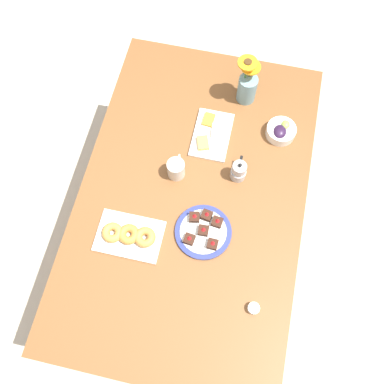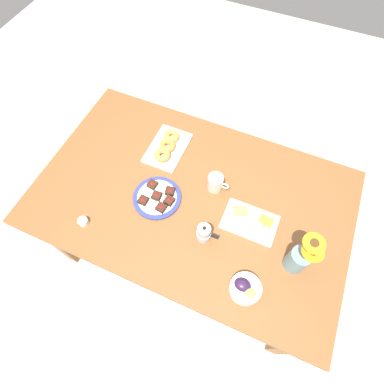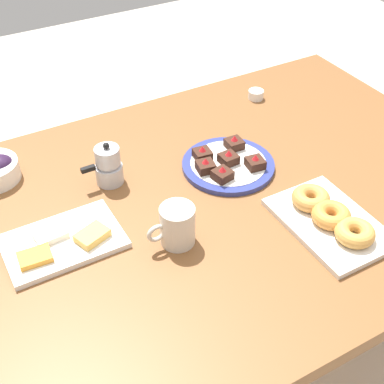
{
  "view_description": "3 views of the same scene",
  "coord_description": "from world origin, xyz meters",
  "px_view_note": "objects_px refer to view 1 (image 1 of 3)",
  "views": [
    {
      "loc": [
        -0.69,
        -0.15,
        2.51
      ],
      "look_at": [
        0.0,
        0.0,
        0.78
      ],
      "focal_mm": 40.0,
      "sensor_mm": 36.0,
      "label": 1
    },
    {
      "loc": [
        0.28,
        -0.66,
        2.1
      ],
      "look_at": [
        0.0,
        0.0,
        0.78
      ],
      "focal_mm": 28.0,
      "sensor_mm": 36.0,
      "label": 2
    },
    {
      "loc": [
        0.48,
        0.85,
        1.6
      ],
      "look_at": [
        0.0,
        0.0,
        0.78
      ],
      "focal_mm": 50.0,
      "sensor_mm": 36.0,
      "label": 3
    }
  ],
  "objects_px": {
    "flower_vase": "(247,86)",
    "moka_pot": "(239,171)",
    "dessert_plate": "(203,231)",
    "dining_table": "(192,202)",
    "jam_cup_honey": "(254,308)",
    "grape_bowl": "(281,131)",
    "cheese_platter": "(211,134)",
    "croissant_platter": "(129,235)",
    "coffee_mug": "(176,169)"
  },
  "relations": [
    {
      "from": "flower_vase",
      "to": "moka_pot",
      "type": "xyz_separation_m",
      "value": [
        -0.42,
        -0.04,
        -0.04
      ]
    },
    {
      "from": "flower_vase",
      "to": "dessert_plate",
      "type": "bearing_deg",
      "value": 175.4
    },
    {
      "from": "dining_table",
      "to": "moka_pot",
      "type": "bearing_deg",
      "value": -52.59
    },
    {
      "from": "dining_table",
      "to": "jam_cup_honey",
      "type": "distance_m",
      "value": 0.56
    },
    {
      "from": "grape_bowl",
      "to": "dessert_plate",
      "type": "distance_m",
      "value": 0.6
    },
    {
      "from": "grape_bowl",
      "to": "cheese_platter",
      "type": "height_order",
      "value": "grape_bowl"
    },
    {
      "from": "grape_bowl",
      "to": "croissant_platter",
      "type": "distance_m",
      "value": 0.85
    },
    {
      "from": "cheese_platter",
      "to": "croissant_platter",
      "type": "distance_m",
      "value": 0.61
    },
    {
      "from": "dessert_plate",
      "to": "moka_pot",
      "type": "bearing_deg",
      "value": -18.28
    },
    {
      "from": "coffee_mug",
      "to": "moka_pot",
      "type": "height_order",
      "value": "moka_pot"
    },
    {
      "from": "cheese_platter",
      "to": "flower_vase",
      "type": "relative_size",
      "value": 1.01
    },
    {
      "from": "flower_vase",
      "to": "dining_table",
      "type": "bearing_deg",
      "value": 165.82
    },
    {
      "from": "jam_cup_honey",
      "to": "moka_pot",
      "type": "bearing_deg",
      "value": 16.31
    },
    {
      "from": "coffee_mug",
      "to": "moka_pot",
      "type": "xyz_separation_m",
      "value": [
        0.05,
        -0.27,
        -0.0
      ]
    },
    {
      "from": "grape_bowl",
      "to": "flower_vase",
      "type": "bearing_deg",
      "value": 49.37
    },
    {
      "from": "coffee_mug",
      "to": "cheese_platter",
      "type": "xyz_separation_m",
      "value": [
        0.23,
        -0.11,
        -0.04
      ]
    },
    {
      "from": "coffee_mug",
      "to": "grape_bowl",
      "type": "relative_size",
      "value": 0.83
    },
    {
      "from": "grape_bowl",
      "to": "dessert_plate",
      "type": "height_order",
      "value": "grape_bowl"
    },
    {
      "from": "dessert_plate",
      "to": "coffee_mug",
      "type": "bearing_deg",
      "value": 35.78
    },
    {
      "from": "jam_cup_honey",
      "to": "dessert_plate",
      "type": "height_order",
      "value": "dessert_plate"
    },
    {
      "from": "jam_cup_honey",
      "to": "grape_bowl",
      "type": "bearing_deg",
      "value": 0.61
    },
    {
      "from": "coffee_mug",
      "to": "flower_vase",
      "type": "xyz_separation_m",
      "value": [
        0.47,
        -0.23,
        0.04
      ]
    },
    {
      "from": "croissant_platter",
      "to": "grape_bowl",
      "type": "bearing_deg",
      "value": -41.11
    },
    {
      "from": "flower_vase",
      "to": "jam_cup_honey",
      "type": "bearing_deg",
      "value": -168.3
    },
    {
      "from": "cheese_platter",
      "to": "coffee_mug",
      "type": "bearing_deg",
      "value": 153.26
    },
    {
      "from": "moka_pot",
      "to": "flower_vase",
      "type": "bearing_deg",
      "value": 5.3
    },
    {
      "from": "coffee_mug",
      "to": "cheese_platter",
      "type": "relative_size",
      "value": 0.44
    },
    {
      "from": "dining_table",
      "to": "dessert_plate",
      "type": "bearing_deg",
      "value": -151.47
    },
    {
      "from": "dining_table",
      "to": "croissant_platter",
      "type": "bearing_deg",
      "value": 138.1
    },
    {
      "from": "cheese_platter",
      "to": "flower_vase",
      "type": "xyz_separation_m",
      "value": [
        0.24,
        -0.12,
        0.08
      ]
    },
    {
      "from": "coffee_mug",
      "to": "jam_cup_honey",
      "type": "bearing_deg",
      "value": -139.64
    },
    {
      "from": "dessert_plate",
      "to": "moka_pot",
      "type": "distance_m",
      "value": 0.31
    },
    {
      "from": "dining_table",
      "to": "cheese_platter",
      "type": "bearing_deg",
      "value": -3.96
    },
    {
      "from": "moka_pot",
      "to": "grape_bowl",
      "type": "bearing_deg",
      "value": -31.52
    },
    {
      "from": "cheese_platter",
      "to": "jam_cup_honey",
      "type": "height_order",
      "value": "cheese_platter"
    },
    {
      "from": "coffee_mug",
      "to": "jam_cup_honey",
      "type": "height_order",
      "value": "coffee_mug"
    },
    {
      "from": "moka_pot",
      "to": "coffee_mug",
      "type": "bearing_deg",
      "value": 100.0
    },
    {
      "from": "dining_table",
      "to": "grape_bowl",
      "type": "height_order",
      "value": "grape_bowl"
    },
    {
      "from": "dining_table",
      "to": "moka_pot",
      "type": "distance_m",
      "value": 0.26
    },
    {
      "from": "coffee_mug",
      "to": "croissant_platter",
      "type": "bearing_deg",
      "value": 159.3
    },
    {
      "from": "coffee_mug",
      "to": "grape_bowl",
      "type": "xyz_separation_m",
      "value": [
        0.3,
        -0.43,
        -0.02
      ]
    },
    {
      "from": "dining_table",
      "to": "grape_bowl",
      "type": "bearing_deg",
      "value": -40.61
    },
    {
      "from": "dining_table",
      "to": "cheese_platter",
      "type": "height_order",
      "value": "cheese_platter"
    },
    {
      "from": "croissant_platter",
      "to": "flower_vase",
      "type": "bearing_deg",
      "value": -24.12
    },
    {
      "from": "coffee_mug",
      "to": "grape_bowl",
      "type": "distance_m",
      "value": 0.53
    },
    {
      "from": "dining_table",
      "to": "grape_bowl",
      "type": "xyz_separation_m",
      "value": [
        0.39,
        -0.34,
        0.12
      ]
    },
    {
      "from": "dessert_plate",
      "to": "dining_table",
      "type": "bearing_deg",
      "value": 28.53
    },
    {
      "from": "cheese_platter",
      "to": "moka_pot",
      "type": "relative_size",
      "value": 2.18
    },
    {
      "from": "dessert_plate",
      "to": "flower_vase",
      "type": "height_order",
      "value": "flower_vase"
    },
    {
      "from": "dining_table",
      "to": "cheese_platter",
      "type": "xyz_separation_m",
      "value": [
        0.32,
        -0.02,
        0.1
      ]
    }
  ]
}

